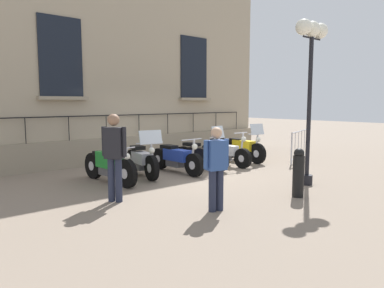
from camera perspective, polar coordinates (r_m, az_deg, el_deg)
ground_plane at (r=10.80m, az=-0.87°, el=-4.10°), size 60.00×60.00×0.00m
building_facade at (r=13.25m, az=-9.56°, el=16.66°), size 0.82×11.87×8.95m
motorcycle_green at (r=9.24m, az=-12.86°, el=-3.30°), size 2.18×0.63×0.94m
motorcycle_silver at (r=9.89m, az=-7.88°, el=-2.64°), size 1.96×0.77×1.30m
motorcycle_blue at (r=10.33m, az=-2.48°, el=-2.31°), size 2.15×0.73×1.02m
motorcycle_black at (r=10.90m, az=1.37°, el=-1.84°), size 2.05×0.61×1.33m
motorcycle_white at (r=11.63m, az=5.21°, el=-1.38°), size 2.15×0.57×1.09m
motorcycle_yellow at (r=12.45m, az=8.06°, el=-0.65°), size 2.07×0.67×1.31m
lamppost at (r=9.19m, az=18.22°, el=12.74°), size 0.37×1.07×3.88m
crowd_barrier at (r=12.98m, az=16.61°, el=-0.06°), size 0.68×1.97×1.05m
bollard at (r=8.00m, az=16.40°, el=-4.33°), size 0.24×0.24×1.04m
pedestrian_standing at (r=6.64m, az=3.83°, el=-3.26°), size 0.29×0.52×1.56m
pedestrian_walking at (r=7.40m, az=-12.13°, el=-1.25°), size 0.45×0.39×1.78m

